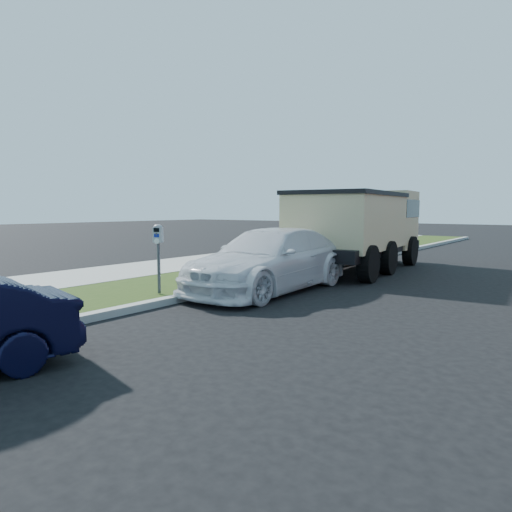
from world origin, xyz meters
The scene contains 5 objects.
ground centered at (0.00, 0.00, 0.00)m, with size 120.00×120.00×0.00m, color black.
streetside centered at (-5.57, 2.00, 0.07)m, with size 6.12×50.00×0.15m.
parking_meter centered at (-3.12, -0.40, 1.29)m, with size 0.25×0.21×1.58m.
white_wagon centered at (-1.81, 2.12, 0.79)m, with size 2.21×5.43×1.58m, color silver.
dump_truck centered at (-1.76, 7.45, 1.54)m, with size 3.33×7.19×2.73m.
Camera 1 is at (4.88, -7.28, 2.07)m, focal length 32.00 mm.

